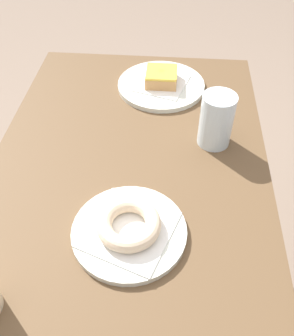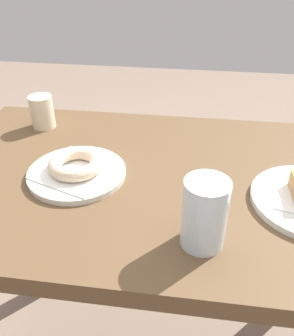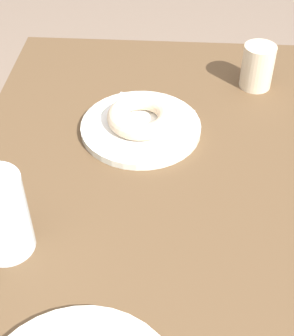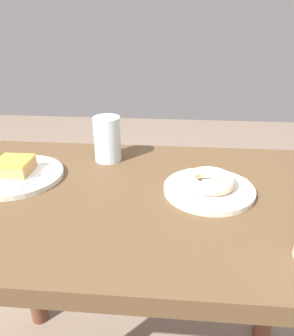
{
  "view_description": "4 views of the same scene",
  "coord_description": "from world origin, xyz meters",
  "views": [
    {
      "loc": [
        0.56,
        0.09,
        1.33
      ],
      "look_at": [
        0.01,
        0.04,
        0.77
      ],
      "focal_mm": 40.08,
      "sensor_mm": 36.0,
      "label": 1
    },
    {
      "loc": [
        -0.08,
        0.65,
        1.2
      ],
      "look_at": [
        0.01,
        0.02,
        0.77
      ],
      "focal_mm": 38.66,
      "sensor_mm": 36.0,
      "label": 2
    },
    {
      "loc": [
        -0.55,
        -0.03,
        1.3
      ],
      "look_at": [
        0.02,
        0.0,
        0.78
      ],
      "focal_mm": 53.36,
      "sensor_mm": 36.0,
      "label": 3
    },
    {
      "loc": [
        0.07,
        -0.67,
        1.13
      ],
      "look_at": [
        0.01,
        0.05,
        0.78
      ],
      "focal_mm": 35.24,
      "sensor_mm": 36.0,
      "label": 4
    }
  ],
  "objects": [
    {
      "name": "ground_plane",
      "position": [
        0.0,
        0.0,
        0.0
      ],
      "size": [
        6.0,
        6.0,
        0.0
      ],
      "primitive_type": "plane",
      "color": "#806C5B"
    },
    {
      "name": "table",
      "position": [
        0.0,
        0.0,
        0.6
      ],
      "size": [
        0.99,
        0.62,
        0.74
      ],
      "color": "brown",
      "rests_on": "ground_plane"
    },
    {
      "name": "plate_sugar_ring",
      "position": [
        0.16,
        0.02,
        0.75
      ],
      "size": [
        0.22,
        0.22,
        0.01
      ],
      "primitive_type": "cylinder",
      "color": "silver",
      "rests_on": "table"
    },
    {
      "name": "napkin_sugar_ring",
      "position": [
        0.16,
        0.02,
        0.75
      ],
      "size": [
        0.19,
        0.19,
        0.0
      ],
      "primitive_type": "cube",
      "rotation": [
        0.0,
        0.0,
        -0.35
      ],
      "color": "white",
      "rests_on": "plate_sugar_ring"
    },
    {
      "name": "donut_sugar_ring",
      "position": [
        0.16,
        0.02,
        0.77
      ],
      "size": [
        0.12,
        0.12,
        0.03
      ],
      "primitive_type": "torus",
      "color": "beige",
      "rests_on": "napkin_sugar_ring"
    },
    {
      "name": "plate_glazed_square",
      "position": [
        -0.33,
        0.06,
        0.75
      ],
      "size": [
        0.24,
        0.24,
        0.01
      ],
      "primitive_type": "cylinder",
      "color": "silver",
      "rests_on": "table"
    },
    {
      "name": "napkin_glazed_square",
      "position": [
        -0.33,
        0.06,
        0.76
      ],
      "size": [
        0.17,
        0.17,
        0.0
      ],
      "primitive_type": "cube",
      "rotation": [
        0.0,
        0.0,
        -0.3
      ],
      "color": "white",
      "rests_on": "plate_glazed_square"
    },
    {
      "name": "donut_glazed_square",
      "position": [
        -0.33,
        0.06,
        0.77
      ],
      "size": [
        0.08,
        0.08,
        0.04
      ],
      "color": "tan",
      "rests_on": "napkin_glazed_square"
    },
    {
      "name": "water_glass",
      "position": [
        -0.11,
        0.19,
        0.8
      ],
      "size": [
        0.08,
        0.08,
        0.13
      ],
      "primitive_type": "cylinder",
      "color": "silver",
      "rests_on": "table"
    }
  ]
}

